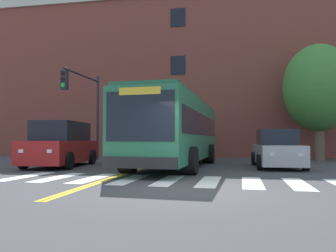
{
  "coord_description": "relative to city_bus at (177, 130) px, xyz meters",
  "views": [
    {
      "loc": [
        1.02,
        -8.42,
        1.28
      ],
      "look_at": [
        -1.6,
        6.13,
        1.91
      ],
      "focal_mm": 35.0,
      "sensor_mm": 36.0,
      "label": 1
    }
  ],
  "objects": [
    {
      "name": "traffic_light_far_corner",
      "position": [
        -5.84,
        2.38,
        1.94
      ],
      "size": [
        0.45,
        4.26,
        5.37
      ],
      "color": "#28282D",
      "rests_on": "ground"
    },
    {
      "name": "car_red_near_lane",
      "position": [
        -5.52,
        -0.88,
        -0.72
      ],
      "size": [
        2.61,
        5.26,
        2.15
      ],
      "color": "#AD1E1E",
      "rests_on": "ground"
    },
    {
      "name": "crosswalk",
      "position": [
        0.52,
        -5.31,
        -1.74
      ],
      "size": [
        10.94,
        3.3,
        0.01
      ],
      "color": "white",
      "rests_on": "ground"
    },
    {
      "name": "ground_plane",
      "position": [
        1.33,
        -7.11,
        -1.75
      ],
      "size": [
        120.0,
        120.0,
        0.0
      ],
      "primitive_type": "plane",
      "color": "#424244"
    },
    {
      "name": "lane_line_yellow_inner",
      "position": [
        -1.55,
        8.69,
        -1.74
      ],
      "size": [
        0.12,
        36.0,
        0.01
      ],
      "primitive_type": "cube",
      "color": "gold",
      "rests_on": "ground"
    },
    {
      "name": "city_bus",
      "position": [
        0.0,
        0.0,
        0.0
      ],
      "size": [
        3.4,
        11.43,
        3.2
      ],
      "color": "#28704C",
      "rests_on": "ground"
    },
    {
      "name": "lane_line_yellow_outer",
      "position": [
        -1.39,
        8.69,
        -1.74
      ],
      "size": [
        0.12,
        36.0,
        0.01
      ],
      "primitive_type": "cube",
      "color": "gold",
      "rests_on": "ground"
    },
    {
      "name": "building_facade",
      "position": [
        -1.21,
        12.58,
        4.73
      ],
      "size": [
        43.77,
        8.35,
        12.95
      ],
      "color": "brown",
      "rests_on": "ground"
    },
    {
      "name": "street_tree_curbside_large",
      "position": [
        8.02,
        6.18,
        2.77
      ],
      "size": [
        6.08,
        6.08,
        7.28
      ],
      "color": "brown",
      "rests_on": "ground"
    },
    {
      "name": "car_silver_far_lane",
      "position": [
        4.62,
        0.23,
        -0.95
      ],
      "size": [
        2.1,
        4.42,
        1.76
      ],
      "color": "#B7BABF",
      "rests_on": "ground"
    }
  ]
}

